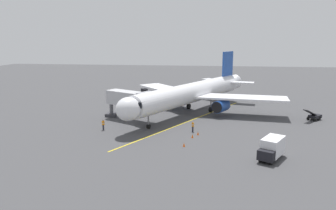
{
  "coord_description": "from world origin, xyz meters",
  "views": [
    {
      "loc": [
        -1.63,
        63.31,
        14.56
      ],
      "look_at": [
        5.76,
        8.08,
        3.0
      ],
      "focal_mm": 34.71,
      "sensor_mm": 36.0,
      "label": 1
    }
  ],
  "objects_px": {
    "box_truck_rear_apron": "(272,148)",
    "safety_cone_wing_port": "(192,136)",
    "jet_bridge": "(134,100)",
    "belt_loader_portside": "(314,116)",
    "ground_crew_wing_walker": "(193,126)",
    "box_truck_starboard_side": "(150,89)",
    "safety_cone_nose_left": "(198,133)",
    "ground_crew_marshaller": "(103,125)",
    "safety_cone_nose_right": "(184,145)",
    "airplane": "(193,93)",
    "baggage_cart_near_nose": "(142,105)"
  },
  "relations": [
    {
      "from": "ground_crew_marshaller",
      "to": "safety_cone_wing_port",
      "type": "bearing_deg",
      "value": 171.29
    },
    {
      "from": "ground_crew_marshaller",
      "to": "safety_cone_nose_right",
      "type": "relative_size",
      "value": 3.11
    },
    {
      "from": "safety_cone_nose_right",
      "to": "safety_cone_wing_port",
      "type": "relative_size",
      "value": 1.0
    },
    {
      "from": "airplane",
      "to": "safety_cone_wing_port",
      "type": "height_order",
      "value": "airplane"
    },
    {
      "from": "safety_cone_nose_right",
      "to": "ground_crew_marshaller",
      "type": "bearing_deg",
      "value": -25.13
    },
    {
      "from": "jet_bridge",
      "to": "safety_cone_nose_left",
      "type": "bearing_deg",
      "value": 148.07
    },
    {
      "from": "safety_cone_wing_port",
      "to": "ground_crew_marshaller",
      "type": "bearing_deg",
      "value": -8.71
    },
    {
      "from": "ground_crew_marshaller",
      "to": "baggage_cart_near_nose",
      "type": "xyz_separation_m",
      "value": [
        -2.61,
        -17.31,
        -0.23
      ]
    },
    {
      "from": "box_truck_starboard_side",
      "to": "baggage_cart_near_nose",
      "type": "bearing_deg",
      "value": 94.69
    },
    {
      "from": "box_truck_rear_apron",
      "to": "safety_cone_wing_port",
      "type": "relative_size",
      "value": 9.04
    },
    {
      "from": "ground_crew_marshaller",
      "to": "safety_cone_wing_port",
      "type": "distance_m",
      "value": 14.63
    },
    {
      "from": "box_truck_starboard_side",
      "to": "safety_cone_nose_right",
      "type": "relative_size",
      "value": 8.48
    },
    {
      "from": "safety_cone_wing_port",
      "to": "jet_bridge",
      "type": "bearing_deg",
      "value": -38.87
    },
    {
      "from": "ground_crew_marshaller",
      "to": "box_truck_rear_apron",
      "type": "height_order",
      "value": "box_truck_rear_apron"
    },
    {
      "from": "jet_bridge",
      "to": "safety_cone_nose_left",
      "type": "relative_size",
      "value": 19.87
    },
    {
      "from": "safety_cone_nose_left",
      "to": "safety_cone_nose_right",
      "type": "bearing_deg",
      "value": 73.76
    },
    {
      "from": "airplane",
      "to": "safety_cone_nose_left",
      "type": "bearing_deg",
      "value": 96.64
    },
    {
      "from": "belt_loader_portside",
      "to": "box_truck_rear_apron",
      "type": "xyz_separation_m",
      "value": [
        11.08,
        20.92,
        0.67
      ]
    },
    {
      "from": "jet_bridge",
      "to": "ground_crew_marshaller",
      "type": "xyz_separation_m",
      "value": [
        3.43,
        6.67,
        -2.88
      ]
    },
    {
      "from": "airplane",
      "to": "safety_cone_nose_left",
      "type": "xyz_separation_m",
      "value": [
        -1.72,
        14.76,
        -3.73
      ]
    },
    {
      "from": "ground_crew_marshaller",
      "to": "ground_crew_wing_walker",
      "type": "distance_m",
      "value": 14.33
    },
    {
      "from": "airplane",
      "to": "jet_bridge",
      "type": "xyz_separation_m",
      "value": [
        10.05,
        7.42,
        -0.24
      ]
    },
    {
      "from": "ground_crew_marshaller",
      "to": "safety_cone_nose_left",
      "type": "bearing_deg",
      "value": 177.49
    },
    {
      "from": "safety_cone_nose_left",
      "to": "belt_loader_portside",
      "type": "bearing_deg",
      "value": -149.38
    },
    {
      "from": "ground_crew_marshaller",
      "to": "ground_crew_wing_walker",
      "type": "height_order",
      "value": "same"
    },
    {
      "from": "safety_cone_nose_right",
      "to": "safety_cone_wing_port",
      "type": "height_order",
      "value": "same"
    },
    {
      "from": "box_truck_rear_apron",
      "to": "safety_cone_nose_left",
      "type": "relative_size",
      "value": 9.04
    },
    {
      "from": "safety_cone_nose_left",
      "to": "airplane",
      "type": "bearing_deg",
      "value": -83.36
    },
    {
      "from": "box_truck_starboard_side",
      "to": "ground_crew_marshaller",
      "type": "bearing_deg",
      "value": 88.01
    },
    {
      "from": "ground_crew_wing_walker",
      "to": "box_truck_rear_apron",
      "type": "relative_size",
      "value": 0.34
    },
    {
      "from": "ground_crew_marshaller",
      "to": "safety_cone_nose_right",
      "type": "bearing_deg",
      "value": 154.87
    },
    {
      "from": "safety_cone_wing_port",
      "to": "safety_cone_nose_right",
      "type": "bearing_deg",
      "value": 77.68
    },
    {
      "from": "ground_crew_wing_walker",
      "to": "safety_cone_wing_port",
      "type": "xyz_separation_m",
      "value": [
        -0.14,
        3.11,
        -0.61
      ]
    },
    {
      "from": "ground_crew_marshaller",
      "to": "box_truck_starboard_side",
      "type": "distance_m",
      "value": 34.5
    },
    {
      "from": "airplane",
      "to": "box_truck_starboard_side",
      "type": "relative_size",
      "value": 7.96
    },
    {
      "from": "belt_loader_portside",
      "to": "safety_cone_nose_left",
      "type": "distance_m",
      "value": 23.68
    },
    {
      "from": "belt_loader_portside",
      "to": "safety_cone_wing_port",
      "type": "xyz_separation_m",
      "value": [
        21.13,
        13.6,
        -0.44
      ]
    },
    {
      "from": "belt_loader_portside",
      "to": "safety_cone_nose_left",
      "type": "bearing_deg",
      "value": 30.62
    },
    {
      "from": "airplane",
      "to": "ground_crew_wing_walker",
      "type": "xyz_separation_m",
      "value": [
        -0.82,
        13.19,
        -3.12
      ]
    },
    {
      "from": "jet_bridge",
      "to": "belt_loader_portside",
      "type": "height_order",
      "value": "jet_bridge"
    },
    {
      "from": "box_truck_rear_apron",
      "to": "jet_bridge",
      "type": "bearing_deg",
      "value": -37.56
    },
    {
      "from": "airplane",
      "to": "safety_cone_nose_right",
      "type": "distance_m",
      "value": 20.78
    },
    {
      "from": "box_truck_starboard_side",
      "to": "safety_cone_nose_left",
      "type": "xyz_separation_m",
      "value": [
        -14.0,
        35.14,
        -1.11
      ]
    },
    {
      "from": "airplane",
      "to": "belt_loader_portside",
      "type": "height_order",
      "value": "airplane"
    },
    {
      "from": "ground_crew_wing_walker",
      "to": "belt_loader_portside",
      "type": "xyz_separation_m",
      "value": [
        -21.27,
        -10.49,
        -0.17
      ]
    },
    {
      "from": "jet_bridge",
      "to": "belt_loader_portside",
      "type": "bearing_deg",
      "value": -171.64
    },
    {
      "from": "jet_bridge",
      "to": "safety_cone_nose_left",
      "type": "distance_m",
      "value": 14.3
    },
    {
      "from": "ground_crew_marshaller",
      "to": "box_truck_starboard_side",
      "type": "bearing_deg",
      "value": -91.99
    },
    {
      "from": "airplane",
      "to": "safety_cone_nose_right",
      "type": "height_order",
      "value": "airplane"
    },
    {
      "from": "airplane",
      "to": "safety_cone_nose_right",
      "type": "xyz_separation_m",
      "value": [
        -0.06,
        20.44,
        -3.73
      ]
    }
  ]
}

